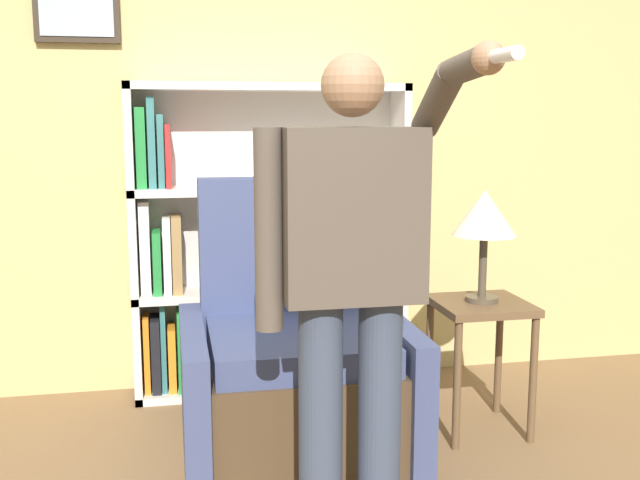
{
  "coord_description": "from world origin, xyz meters",
  "views": [
    {
      "loc": [
        -0.33,
        -2.08,
        1.48
      ],
      "look_at": [
        0.22,
        0.64,
        1.03
      ],
      "focal_mm": 42.0,
      "sensor_mm": 36.0,
      "label": 1
    }
  ],
  "objects_px": {
    "armchair": "(294,369)",
    "side_table": "(481,326)",
    "bookcase": "(246,245)",
    "person_standing": "(351,274)",
    "table_lamp": "(485,216)"
  },
  "relations": [
    {
      "from": "bookcase",
      "to": "side_table",
      "type": "relative_size",
      "value": 2.62
    },
    {
      "from": "armchair",
      "to": "table_lamp",
      "type": "xyz_separation_m",
      "value": [
        0.9,
        0.03,
        0.66
      ]
    },
    {
      "from": "bookcase",
      "to": "armchair",
      "type": "height_order",
      "value": "bookcase"
    },
    {
      "from": "person_standing",
      "to": "table_lamp",
      "type": "relative_size",
      "value": 3.22
    },
    {
      "from": "person_standing",
      "to": "side_table",
      "type": "height_order",
      "value": "person_standing"
    },
    {
      "from": "side_table",
      "to": "table_lamp",
      "type": "xyz_separation_m",
      "value": [
        0.0,
        0.0,
        0.52
      ]
    },
    {
      "from": "armchair",
      "to": "bookcase",
      "type": "bearing_deg",
      "value": 99.02
    },
    {
      "from": "bookcase",
      "to": "person_standing",
      "type": "bearing_deg",
      "value": -83.27
    },
    {
      "from": "armchair",
      "to": "side_table",
      "type": "distance_m",
      "value": 0.91
    },
    {
      "from": "bookcase",
      "to": "table_lamp",
      "type": "height_order",
      "value": "bookcase"
    },
    {
      "from": "armchair",
      "to": "person_standing",
      "type": "distance_m",
      "value": 1.01
    },
    {
      "from": "armchair",
      "to": "table_lamp",
      "type": "height_order",
      "value": "armchair"
    },
    {
      "from": "bookcase",
      "to": "person_standing",
      "type": "xyz_separation_m",
      "value": [
        0.19,
        -1.61,
        0.17
      ]
    },
    {
      "from": "person_standing",
      "to": "table_lamp",
      "type": "bearing_deg",
      "value": 45.28
    },
    {
      "from": "bookcase",
      "to": "armchair",
      "type": "distance_m",
      "value": 0.91
    }
  ]
}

